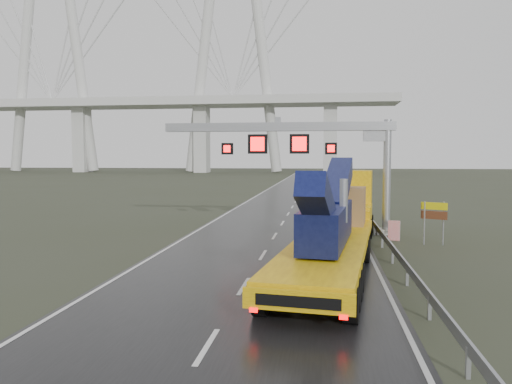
# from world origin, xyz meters

# --- Properties ---
(ground) EXTENTS (400.00, 400.00, 0.00)m
(ground) POSITION_xyz_m (0.00, 0.00, 0.00)
(ground) COLOR #323626
(ground) RESTS_ON ground
(road) EXTENTS (11.00, 200.00, 0.02)m
(road) POSITION_xyz_m (0.00, 40.00, 0.01)
(road) COLOR black
(road) RESTS_ON ground
(guardrail) EXTENTS (0.20, 140.00, 1.40)m
(guardrail) POSITION_xyz_m (6.10, 30.00, 0.70)
(guardrail) COLOR gray
(guardrail) RESTS_ON ground
(sign_gantry) EXTENTS (14.90, 1.20, 7.42)m
(sign_gantry) POSITION_xyz_m (2.10, 17.99, 5.61)
(sign_gantry) COLOR beige
(sign_gantry) RESTS_ON ground
(cable_stayed_bridge) EXTENTS (170.00, 14.00, 110.00)m
(cable_stayed_bridge) POSITION_xyz_m (-55.00, 140.00, 50.01)
(cable_stayed_bridge) COLOR beige
(cable_stayed_bridge) RESTS_ON ground
(heavy_haul_truck) EXTENTS (5.47, 20.78, 4.84)m
(heavy_haul_truck) POSITION_xyz_m (3.75, 11.20, 1.87)
(heavy_haul_truck) COLOR yellow
(heavy_haul_truck) RESTS_ON ground
(exit_sign_pair) EXTENTS (1.31, 0.64, 2.42)m
(exit_sign_pair) POSITION_xyz_m (9.00, 14.20, 1.69)
(exit_sign_pair) COLOR gray
(exit_sign_pair) RESTS_ON ground
(striped_barrier) EXTENTS (0.72, 0.48, 1.13)m
(striped_barrier) POSITION_xyz_m (7.07, 15.62, 0.56)
(striped_barrier) COLOR red
(striped_barrier) RESTS_ON ground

